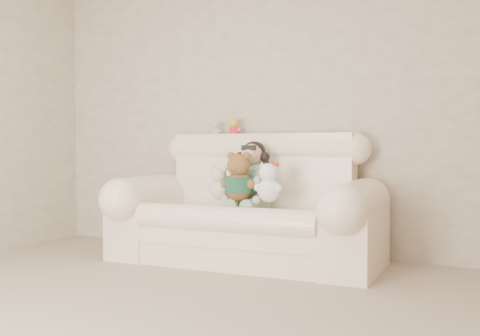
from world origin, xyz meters
name	(u,v)px	position (x,y,z in m)	size (l,w,h in m)	color
wall_back	(281,102)	(0.00, 2.50, 1.30)	(4.50, 4.50, 0.00)	beige
sofa	(245,197)	(-0.11, 2.00, 0.52)	(2.10, 0.95, 1.03)	#FFE9CD
seated_child	(252,174)	(-0.09, 2.08, 0.70)	(0.33, 0.40, 0.55)	#296D31
brown_teddy	(239,172)	(-0.11, 1.87, 0.72)	(0.28, 0.22, 0.44)	brown
white_cat	(269,178)	(0.13, 1.88, 0.68)	(0.23, 0.18, 0.35)	white
cream_teddy	(219,180)	(-0.29, 1.88, 0.65)	(0.20, 0.15, 0.31)	beige
yellow_mini_bear	(234,125)	(-0.39, 2.38, 1.10)	(0.12, 0.09, 0.18)	gold
grey_mini_plush	(216,127)	(-0.57, 2.38, 1.09)	(0.10, 0.08, 0.16)	silver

